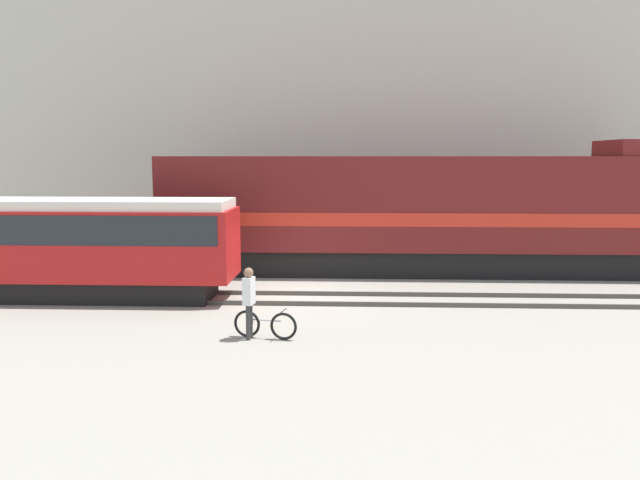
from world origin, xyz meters
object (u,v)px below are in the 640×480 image
object	(u,v)px
streetcar	(46,242)
bicycle	(265,325)
person	(249,296)
freight_locomotive	(423,212)

from	to	relation	value
streetcar	bicycle	bearing A→B (deg)	-29.05
streetcar	person	world-z (taller)	streetcar
freight_locomotive	person	xyz separation A→B (m)	(-5.36, -9.14, -1.28)
freight_locomotive	streetcar	size ratio (longest dim) A/B	1.65
streetcar	person	size ratio (longest dim) A/B	6.67
freight_locomotive	streetcar	distance (m)	13.45
streetcar	person	distance (m)	8.36
streetcar	bicycle	world-z (taller)	streetcar
bicycle	person	xyz separation A→B (m)	(-0.39, -0.07, 0.76)
freight_locomotive	bicycle	xyz separation A→B (m)	(-4.98, -9.07, -2.04)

